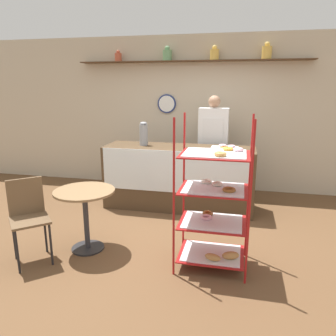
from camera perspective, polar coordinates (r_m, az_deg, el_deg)
ground_plane at (r=4.16m, az=-1.26°, el=-12.29°), size 14.00×14.00×0.00m
back_wall at (r=5.98m, az=4.08°, el=9.56°), size 10.00×0.30×2.70m
display_counter at (r=5.03m, az=1.88°, el=-1.64°), size 2.26×0.66×0.96m
pastry_rack at (r=3.38m, az=8.02°, el=-6.44°), size 0.73×0.57×1.58m
person_worker at (r=5.43m, az=7.84°, el=4.21°), size 0.48×0.23×1.70m
cafe_table at (r=3.84m, az=-14.22°, el=-6.30°), size 0.68×0.68×0.72m
cafe_chair at (r=3.81m, az=-23.20°, el=-6.93°), size 0.54×0.54×0.90m
coffee_carafe at (r=5.04m, az=-4.28°, el=5.96°), size 0.13×0.13×0.36m
donut_tray_counter at (r=4.85m, az=10.00°, el=3.56°), size 0.40×0.33×0.05m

